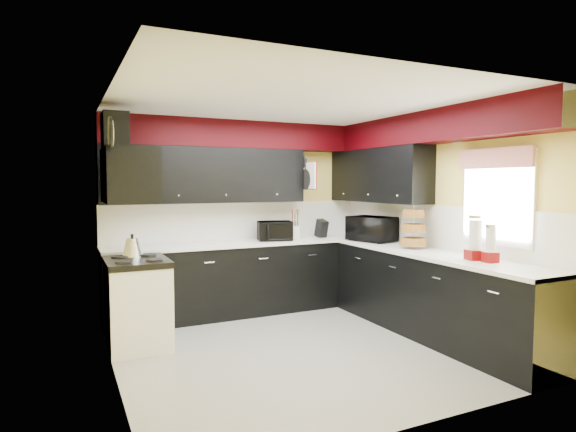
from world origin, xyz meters
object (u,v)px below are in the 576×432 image
Objects in this scene: toaster_oven at (275,231)px; kettle at (132,247)px; utensil_crock at (295,232)px; microwave at (372,229)px; knife_block at (321,229)px.

kettle is (-1.89, -0.48, -0.05)m from toaster_oven.
utensil_crock is at bearing 30.00° from toaster_oven.
microwave reaches higher than toaster_oven.
utensil_crock is 0.38m from knife_block.
toaster_oven is 1.28m from microwave.
knife_block is at bearing 15.36° from microwave.
toaster_oven reaches higher than utensil_crock.
utensil_crock is 0.79× the size of kettle.
utensil_crock is at bearing 164.91° from knife_block.
microwave reaches higher than knife_block.
microwave is 0.76m from knife_block.
microwave is 1.06m from utensil_crock.
toaster_oven is 0.75× the size of microwave.
kettle is (-2.23, -0.58, -0.01)m from utensil_crock.
toaster_oven is 0.37m from utensil_crock.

